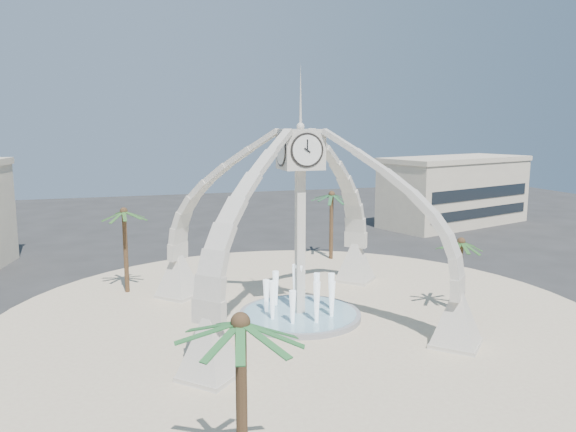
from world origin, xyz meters
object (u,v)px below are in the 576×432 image
object	(u,v)px
clock_tower	(300,221)
palm_south	(241,325)
palm_east	(461,243)
palm_west	(124,213)
fountain	(300,314)
palm_north	(332,195)

from	to	relation	value
clock_tower	palm_south	xyz separation A→B (m)	(-7.47, -16.38, -0.37)
palm_east	palm_south	size ratio (longest dim) A/B	0.80
clock_tower	palm_west	distance (m)	14.19
palm_west	clock_tower	bearing A→B (deg)	-41.17
fountain	clock_tower	bearing A→B (deg)	-90.00
palm_east	palm_south	distance (m)	23.09
fountain	palm_east	bearing A→B (deg)	-10.95
fountain	palm_west	xyz separation A→B (m)	(-10.68, 9.34, 5.84)
palm_east	palm_north	distance (m)	17.10
fountain	palm_west	size ratio (longest dim) A/B	1.16
palm_north	palm_south	world-z (taller)	palm_south
palm_south	fountain	bearing A→B (deg)	65.48
fountain	palm_west	world-z (taller)	palm_west
fountain	palm_south	world-z (taller)	palm_south
clock_tower	fountain	world-z (taller)	clock_tower
palm_west	palm_south	bearing A→B (deg)	-82.88
fountain	palm_west	distance (m)	15.34
palm_east	palm_south	world-z (taller)	palm_south
palm_south	clock_tower	bearing A→B (deg)	65.48
clock_tower	palm_west	world-z (taller)	clock_tower
palm_east	palm_west	world-z (taller)	palm_west
fountain	palm_north	size ratio (longest dim) A/B	1.16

